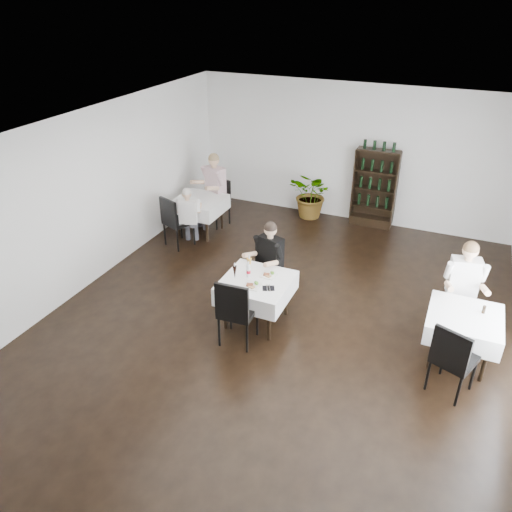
{
  "coord_description": "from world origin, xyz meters",
  "views": [
    {
      "loc": [
        2.29,
        -5.97,
        4.78
      ],
      "look_at": [
        -0.4,
        0.2,
        1.07
      ],
      "focal_mm": 35.0,
      "sensor_mm": 36.0,
      "label": 1
    }
  ],
  "objects_px": {
    "main_table": "(257,288)",
    "potted_tree": "(313,195)",
    "diner_main": "(267,257)",
    "wine_shelf": "(374,189)"
  },
  "relations": [
    {
      "from": "wine_shelf",
      "to": "diner_main",
      "type": "height_order",
      "value": "wine_shelf"
    },
    {
      "from": "main_table",
      "to": "diner_main",
      "type": "height_order",
      "value": "diner_main"
    },
    {
      "from": "wine_shelf",
      "to": "main_table",
      "type": "distance_m",
      "value": 4.41
    },
    {
      "from": "diner_main",
      "to": "main_table",
      "type": "bearing_deg",
      "value": -82.42
    },
    {
      "from": "main_table",
      "to": "potted_tree",
      "type": "distance_m",
      "value": 4.22
    },
    {
      "from": "wine_shelf",
      "to": "diner_main",
      "type": "bearing_deg",
      "value": -105.0
    },
    {
      "from": "wine_shelf",
      "to": "potted_tree",
      "type": "distance_m",
      "value": 1.38
    },
    {
      "from": "main_table",
      "to": "wine_shelf",
      "type": "bearing_deg",
      "value": 78.22
    },
    {
      "from": "wine_shelf",
      "to": "potted_tree",
      "type": "xyz_separation_m",
      "value": [
        -1.34,
        -0.11,
        -0.3
      ]
    },
    {
      "from": "wine_shelf",
      "to": "potted_tree",
      "type": "bearing_deg",
      "value": -175.11
    }
  ]
}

